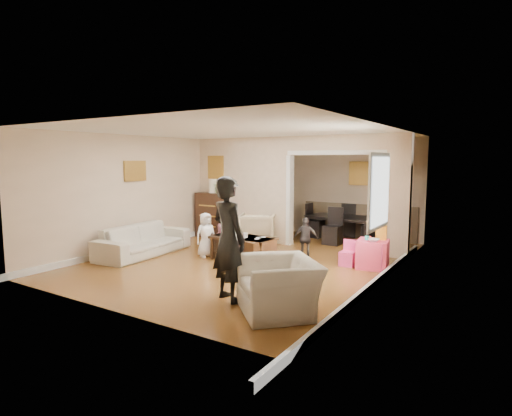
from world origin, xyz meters
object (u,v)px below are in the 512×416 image
Objects in this scene: coffee_table at (243,249)px; cyan_cup at (367,238)px; armchair_front at (279,286)px; child_kneel_a at (206,235)px; dining_table at (342,228)px; child_toddler at (306,239)px; dresser at (213,215)px; adult_person at (229,239)px; child_kneel_b at (224,233)px; sofa at (144,240)px; play_table at (373,254)px; coffee_cup at (246,235)px; armchair_back at (258,229)px; table_lamp at (213,186)px.

cyan_cup is (2.32, 0.76, 0.33)m from coffee_table.
child_kneel_a is (-2.89, 2.01, 0.11)m from armchair_front.
dining_table is (-1.39, 2.39, -0.27)m from cyan_cup.
dresser is at bearing -43.44° from child_toddler.
child_toddler is (1.90, 0.90, -0.03)m from child_kneel_a.
adult_person is 3.09m from child_kneel_b.
dresser is at bearing 140.70° from coffee_table.
armchair_front is 1.18× the size of child_kneel_a.
coffee_table is (-2.04, 2.16, -0.12)m from armchair_front.
dresser is 1.32× the size of child_kneel_b.
dresser is (-4.18, 3.91, 0.23)m from armchair_front.
play_table is (4.53, 1.54, -0.05)m from sofa.
coffee_cup is at bearing -159.86° from cyan_cup.
play_table is at bearing 156.68° from child_toddler.
coffee_cup is (0.67, -1.53, 0.15)m from armchair_back.
dresser is 1.25× the size of child_kneel_a.
table_lamp is 2.99m from coffee_cup.
coffee_table is 3.29m from dining_table.
table_lamp is at bearing -43.44° from child_toddler.
sofa is 3.49m from child_toddler.
child_kneel_b is (-1.87, 2.41, -0.46)m from adult_person.
dresser reaches higher than child_kneel_b.
dining_table reaches higher than play_table.
sofa is 1.27× the size of dining_table.
cyan_cup is 0.05× the size of dining_table.
adult_person is (3.29, -1.39, 0.59)m from sofa.
coffee_table is at bearing 153.43° from coffee_cup.
table_lamp reaches higher than dresser.
armchair_back is 0.47× the size of adult_person.
table_lamp is 4.64m from cyan_cup.
armchair_front is 1.27× the size of child_toddler.
child_toddler is at bearing -179.34° from cyan_cup.
child_kneel_a is (-0.95, -0.10, -0.07)m from coffee_cup.
sofa is 1.39m from child_kneel_a.
sofa is 2.68m from table_lamp.
child_toddler is at bearing -17.43° from dresser.
child_kneel_b reaches higher than play_table.
cyan_cup is at bearing 20.14° from coffee_cup.
cyan_cup is (4.43, 1.49, 0.26)m from sofa.
table_lamp is 0.21× the size of dining_table.
child_toddler reaches higher than dining_table.
child_toddler is at bearing -177.30° from play_table.
child_kneel_a reaches higher than play_table.
play_table is at bearing -86.65° from child_kneel_b.
armchair_back is 1.59m from coffee_table.
armchair_front is (2.61, -3.64, -0.02)m from armchair_back.
coffee_table is at bearing -161.77° from cyan_cup.
table_lamp reaches higher than dining_table.
table_lamp reaches higher than child_toddler.
armchair_front is 2.95m from cyan_cup.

